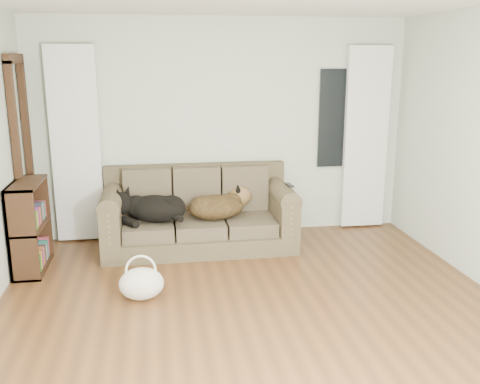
{
  "coord_description": "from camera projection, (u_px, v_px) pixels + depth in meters",
  "views": [
    {
      "loc": [
        -0.78,
        -3.88,
        2.13
      ],
      "look_at": [
        0.08,
        1.6,
        0.73
      ],
      "focal_mm": 40.0,
      "sensor_mm": 36.0,
      "label": 1
    }
  ],
  "objects": [
    {
      "name": "wall_back",
      "position": [
        222.0,
        129.0,
        6.43
      ],
      "size": [
        4.5,
        0.04,
        2.6
      ],
      "primitive_type": "cube",
      "color": "#AEBEA8",
      "rests_on": "ground"
    },
    {
      "name": "tv_remote",
      "position": [
        290.0,
        185.0,
        6.04
      ],
      "size": [
        0.07,
        0.19,
        0.02
      ],
      "primitive_type": "cube",
      "rotation": [
        0.0,
        0.0,
        0.09
      ],
      "color": "black",
      "rests_on": "sofa"
    },
    {
      "name": "tote_bag",
      "position": [
        141.0,
        282.0,
        4.82
      ],
      "size": [
        0.49,
        0.44,
        0.3
      ],
      "primitive_type": "ellipsoid",
      "rotation": [
        0.0,
        0.0,
        -0.38
      ],
      "color": "beige",
      "rests_on": "floor"
    },
    {
      "name": "window_pane",
      "position": [
        338.0,
        118.0,
        6.6
      ],
      "size": [
        0.5,
        0.03,
        1.2
      ],
      "primitive_type": "cube",
      "color": "black",
      "rests_on": "wall_back"
    },
    {
      "name": "bookshelf",
      "position": [
        30.0,
        222.0,
        5.44
      ],
      "size": [
        0.33,
        0.76,
        0.92
      ],
      "primitive_type": "cube",
      "rotation": [
        0.0,
        0.0,
        -0.08
      ],
      "color": "black",
      "rests_on": "floor"
    },
    {
      "name": "dog_black_lab",
      "position": [
        152.0,
        210.0,
        5.97
      ],
      "size": [
        0.84,
        0.75,
        0.3
      ],
      "primitive_type": "ellipsoid",
      "rotation": [
        0.0,
        0.0,
        -0.46
      ],
      "color": "black",
      "rests_on": "sofa"
    },
    {
      "name": "curtain_right",
      "position": [
        366.0,
        138.0,
        6.66
      ],
      "size": [
        0.55,
        0.08,
        2.25
      ],
      "primitive_type": "cube",
      "color": "silver",
      "rests_on": "ground"
    },
    {
      "name": "floor",
      "position": [
        261.0,
        326.0,
        4.35
      ],
      "size": [
        5.0,
        5.0,
        0.0
      ],
      "primitive_type": "plane",
      "color": "#4C2E18",
      "rests_on": "ground"
    },
    {
      "name": "door_casing",
      "position": [
        24.0,
        161.0,
        5.73
      ],
      "size": [
        0.07,
        0.6,
        2.1
      ],
      "primitive_type": "cube",
      "color": "black",
      "rests_on": "ground"
    },
    {
      "name": "curtain_left",
      "position": [
        76.0,
        145.0,
        6.14
      ],
      "size": [
        0.55,
        0.08,
        2.25
      ],
      "primitive_type": "cube",
      "color": "silver",
      "rests_on": "ground"
    },
    {
      "name": "sofa",
      "position": [
        199.0,
        209.0,
        6.09
      ],
      "size": [
        2.15,
        0.93,
        0.88
      ],
      "primitive_type": "cube",
      "color": "brown",
      "rests_on": "floor"
    },
    {
      "name": "dog_shepherd",
      "position": [
        219.0,
        205.0,
        6.1
      ],
      "size": [
        0.74,
        0.58,
        0.29
      ],
      "primitive_type": "ellipsoid",
      "rotation": [
        0.0,
        0.0,
        3.32
      ],
      "color": "black",
      "rests_on": "sofa"
    }
  ]
}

